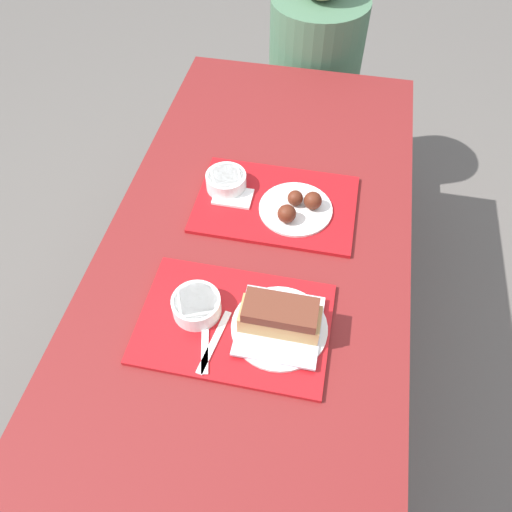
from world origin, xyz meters
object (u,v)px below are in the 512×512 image
tray_near (236,323)px  person_seated_across (316,52)px  brisket_sandwich_plate (280,320)px  bowl_coleslaw_far (226,180)px  wings_plate_far (297,207)px  bowl_coleslaw_near (196,305)px  tray_far (276,204)px

tray_near → person_seated_across: person_seated_across is taller
brisket_sandwich_plate → bowl_coleslaw_far: size_ratio=1.94×
person_seated_across → bowl_coleslaw_far: bearing=-99.7°
wings_plate_far → brisket_sandwich_plate: bearing=-87.7°
tray_near → bowl_coleslaw_near: 0.10m
wings_plate_far → person_seated_across: bearing=93.6°
bowl_coleslaw_near → wings_plate_far: 0.42m
wings_plate_far → bowl_coleslaw_far: bearing=165.7°
wings_plate_far → person_seated_across: (-0.06, 0.96, -0.08)m
tray_far → bowl_coleslaw_far: (-0.15, 0.03, 0.03)m
wings_plate_far → tray_far: bearing=160.2°
bowl_coleslaw_far → person_seated_across: 0.93m
tray_far → bowl_coleslaw_near: (-0.12, -0.39, 0.03)m
tray_near → person_seated_across: size_ratio=0.69×
brisket_sandwich_plate → wings_plate_far: 0.38m
tray_far → brisket_sandwich_plate: 0.41m
tray_near → tray_far: size_ratio=1.00×
bowl_coleslaw_near → person_seated_across: bearing=84.6°
tray_far → wings_plate_far: size_ratio=2.19×
bowl_coleslaw_far → tray_far: bearing=-11.9°
tray_far → brisket_sandwich_plate: size_ratio=1.99×
tray_near → brisket_sandwich_plate: brisket_sandwich_plate is taller
brisket_sandwich_plate → wings_plate_far: size_ratio=1.10×
tray_near → tray_far: (0.03, 0.41, 0.00)m
tray_near → bowl_coleslaw_far: (-0.13, 0.44, 0.03)m
tray_far → brisket_sandwich_plate: (0.08, -0.40, 0.04)m
brisket_sandwich_plate → person_seated_across: bearing=93.2°
brisket_sandwich_plate → wings_plate_far: bearing=92.3°
bowl_coleslaw_near → bowl_coleslaw_far: 0.43m
tray_far → bowl_coleslaw_near: 0.41m
tray_far → wings_plate_far: wings_plate_far is taller
tray_far → bowl_coleslaw_far: size_ratio=3.88×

